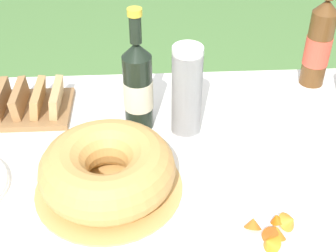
{
  "coord_description": "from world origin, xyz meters",
  "views": [
    {
      "loc": [
        -0.12,
        -0.72,
        1.5
      ],
      "look_at": [
        -0.07,
        0.16,
        0.84
      ],
      "focal_mm": 50.0,
      "sensor_mm": 36.0,
      "label": 1
    }
  ],
  "objects": [
    {
      "name": "cider_bottle_amber",
      "position": [
        0.36,
        0.43,
        0.91
      ],
      "size": [
        0.07,
        0.07,
        0.33
      ],
      "color": "brown",
      "rests_on": "tablecloth"
    },
    {
      "name": "bread_board",
      "position": [
        -0.45,
        0.32,
        0.8
      ],
      "size": [
        0.26,
        0.18,
        0.07
      ],
      "color": "olive",
      "rests_on": "tablecloth"
    },
    {
      "name": "bundt_cake",
      "position": [
        -0.21,
        0.02,
        0.83
      ],
      "size": [
        0.32,
        0.32,
        0.11
      ],
      "color": "tan",
      "rests_on": "tablecloth"
    },
    {
      "name": "cup_stack",
      "position": [
        -0.03,
        0.21,
        0.9
      ],
      "size": [
        0.07,
        0.07,
        0.24
      ],
      "color": "white",
      "rests_on": "tablecloth"
    },
    {
      "name": "snack_plate_near",
      "position": [
        0.11,
        -0.15,
        0.79
      ],
      "size": [
        0.21,
        0.21,
        0.06
      ],
      "color": "white",
      "rests_on": "tablecloth"
    },
    {
      "name": "tablecloth",
      "position": [
        0.0,
        0.0,
        0.76
      ],
      "size": [
        1.64,
        1.01,
        0.1
      ],
      "color": "white",
      "rests_on": "garden_table"
    },
    {
      "name": "garden_table",
      "position": [
        0.0,
        0.0,
        0.7
      ],
      "size": [
        1.63,
        1.0,
        0.77
      ],
      "color": "#A87A47",
      "rests_on": "ground_plane"
    },
    {
      "name": "juice_bottle_red",
      "position": [
        -0.14,
        0.25,
        0.9
      ],
      "size": [
        0.07,
        0.07,
        0.31
      ],
      "color": "black",
      "rests_on": "tablecloth"
    }
  ]
}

